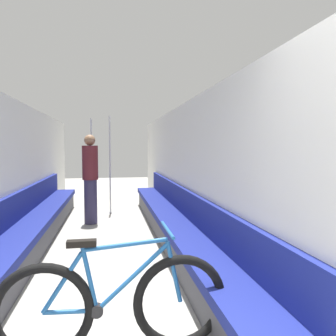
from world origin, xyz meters
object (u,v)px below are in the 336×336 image
object	(u,v)px
bench_seat_row_left	(30,231)
grab_pole_near	(110,166)
passenger_standing	(90,178)
bench_seat_row_right	(174,225)
grab_pole_far	(92,165)
bicycle	(114,305)

from	to	relation	value
bench_seat_row_left	grab_pole_near	bearing A→B (deg)	65.30
bench_seat_row_left	grab_pole_near	size ratio (longest dim) A/B	3.22
passenger_standing	bench_seat_row_right	bearing A→B (deg)	-15.09
bench_seat_row_left	bench_seat_row_right	bearing A→B (deg)	0.00
grab_pole_far	bench_seat_row_left	bearing A→B (deg)	-102.90
grab_pole_far	passenger_standing	distance (m)	1.57
bench_seat_row_right	passenger_standing	size ratio (longest dim) A/B	4.05
bench_seat_row_right	grab_pole_near	bearing A→B (deg)	111.23
grab_pole_far	grab_pole_near	bearing A→B (deg)	-54.80
grab_pole_near	grab_pole_far	xyz separation A→B (m)	(-0.43, 0.61, 0.00)
bicycle	grab_pole_near	distance (m)	5.14
grab_pole_near	bench_seat_row_right	bearing A→B (deg)	-68.77
bench_seat_row_left	bench_seat_row_right	distance (m)	2.10
bench_seat_row_left	grab_pole_far	world-z (taller)	grab_pole_far
bench_seat_row_right	grab_pole_near	size ratio (longest dim) A/B	3.22
bench_seat_row_left	bench_seat_row_right	size ratio (longest dim) A/B	1.00
bicycle	grab_pole_near	bearing A→B (deg)	85.70
grab_pole_far	passenger_standing	bearing A→B (deg)	-87.95
bench_seat_row_right	bicycle	size ratio (longest dim) A/B	4.21
grab_pole_near	grab_pole_far	world-z (taller)	same
bench_seat_row_right	passenger_standing	world-z (taller)	passenger_standing
bench_seat_row_left	bicycle	distance (m)	2.86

